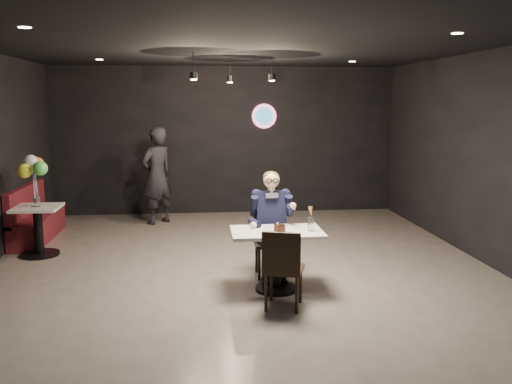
{
  "coord_description": "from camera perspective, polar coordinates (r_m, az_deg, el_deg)",
  "views": [
    {
      "loc": [
        -0.53,
        -6.65,
        2.28
      ],
      "look_at": [
        0.19,
        0.26,
        1.13
      ],
      "focal_mm": 38.0,
      "sensor_mm": 36.0,
      "label": 1
    }
  ],
  "objects": [
    {
      "name": "seated_man",
      "position": [
        7.09,
        1.57,
        -3.27
      ],
      "size": [
        0.6,
        0.8,
        1.44
      ],
      "primitive_type": "cube",
      "color": "black",
      "rests_on": "floor"
    },
    {
      "name": "cake_slice",
      "position": [
        6.45,
        2.49,
        -3.84
      ],
      "size": [
        0.13,
        0.12,
        0.08
      ],
      "primitive_type": "cube",
      "rotation": [
        0.0,
        0.0,
        0.35
      ],
      "color": "black",
      "rests_on": "dessert_plate"
    },
    {
      "name": "side_table",
      "position": [
        8.74,
        -21.93,
        -3.62
      ],
      "size": [
        0.65,
        0.65,
        0.82
      ],
      "primitive_type": "cube",
      "color": "white",
      "rests_on": "floor"
    },
    {
      "name": "pendant_lights",
      "position": [
        8.69,
        -2.53,
        13.38
      ],
      "size": [
        1.4,
        1.2,
        0.36
      ],
      "primitive_type": "cube",
      "color": "black",
      "rests_on": "floor"
    },
    {
      "name": "mint_leaf",
      "position": [
        6.46,
        3.27,
        -3.43
      ],
      "size": [
        0.06,
        0.04,
        0.01
      ],
      "primitive_type": "ellipsoid",
      "color": "green",
      "rests_on": "cake_slice"
    },
    {
      "name": "chair_far",
      "position": [
        7.15,
        1.56,
        -5.31
      ],
      "size": [
        0.42,
        0.46,
        0.92
      ],
      "primitive_type": "cube",
      "color": "black",
      "rests_on": "floor"
    },
    {
      "name": "chair_near",
      "position": [
        6.09,
        2.94,
        -7.95
      ],
      "size": [
        0.54,
        0.56,
        0.92
      ],
      "primitive_type": "cube",
      "rotation": [
        0.0,
        0.0,
        -0.3
      ],
      "color": "black",
      "rests_on": "floor"
    },
    {
      "name": "balloon_vase",
      "position": [
        8.66,
        -22.1,
        -0.91
      ],
      "size": [
        0.1,
        0.1,
        0.16
      ],
      "primitive_type": "cylinder",
      "color": "silver",
      "rests_on": "side_table"
    },
    {
      "name": "dessert_plate",
      "position": [
        6.49,
        2.87,
        -4.15
      ],
      "size": [
        0.21,
        0.21,
        0.01
      ],
      "primitive_type": "cylinder",
      "color": "white",
      "rests_on": "main_table"
    },
    {
      "name": "wall_sign",
      "position": [
        11.21,
        0.86,
        7.99
      ],
      "size": [
        0.5,
        0.06,
        0.5
      ],
      "primitive_type": null,
      "color": "pink",
      "rests_on": "floor"
    },
    {
      "name": "main_table",
      "position": [
        6.65,
        2.18,
        -7.21
      ],
      "size": [
        1.1,
        0.7,
        0.75
      ],
      "primitive_type": "cube",
      "color": "white",
      "rests_on": "floor"
    },
    {
      "name": "wafer_cone",
      "position": [
        6.5,
        5.8,
        -2.06
      ],
      "size": [
        0.07,
        0.07,
        0.12
      ],
      "primitive_type": "cone",
      "rotation": [
        0.0,
        0.0,
        0.26
      ],
      "color": "tan",
      "rests_on": "sundae_glass"
    },
    {
      "name": "balloon_bunch",
      "position": [
        8.61,
        -22.26,
        1.67
      ],
      "size": [
        0.39,
        0.39,
        0.64
      ],
      "primitive_type": "cube",
      "color": "yellow",
      "rests_on": "balloon_vase"
    },
    {
      "name": "passerby",
      "position": [
        10.37,
        -10.37,
        1.7
      ],
      "size": [
        0.79,
        0.77,
        1.82
      ],
      "primitive_type": "imported",
      "rotation": [
        0.0,
        0.0,
        3.89
      ],
      "color": "black",
      "rests_on": "floor"
    },
    {
      "name": "floor",
      "position": [
        7.05,
        -1.36,
        -9.43
      ],
      "size": [
        9.0,
        9.0,
        0.0
      ],
      "primitive_type": "plane",
      "color": "slate",
      "rests_on": "ground"
    },
    {
      "name": "booth_bench",
      "position": [
        9.76,
        -22.05,
        -2.04
      ],
      "size": [
        0.46,
        1.82,
        0.91
      ],
      "primitive_type": "cube",
      "color": "#4F1011",
      "rests_on": "floor"
    },
    {
      "name": "sundae_glass",
      "position": [
        6.56,
        5.79,
        -3.37
      ],
      "size": [
        0.07,
        0.07,
        0.16
      ],
      "primitive_type": "cylinder",
      "color": "silver",
      "rests_on": "main_table"
    }
  ]
}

